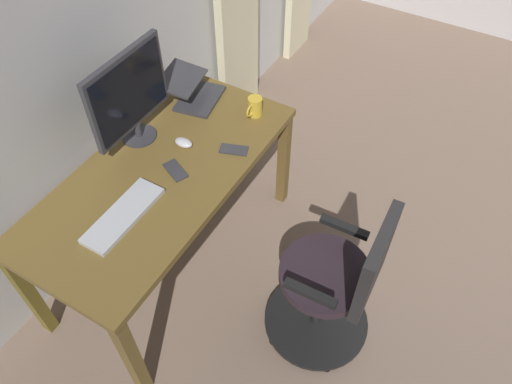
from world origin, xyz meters
TOP-DOWN VIEW (x-y plane):
  - desk at (1.06, -2.13)m, footprint 1.52×0.73m
  - office_chair at (1.04, -1.15)m, footprint 0.56×0.56m
  - computer_monitor at (0.91, -2.38)m, footprint 0.52×0.18m
  - computer_keyboard at (1.37, -2.09)m, footprint 0.43×0.15m
  - laptop at (0.51, -2.31)m, footprint 0.34×0.36m
  - computer_mouse at (0.85, -2.13)m, footprint 0.06×0.10m
  - cell_phone_by_monitor at (0.75, -1.89)m, footprint 0.11×0.16m
  - cell_phone_face_up at (1.02, -2.06)m, footprint 0.12×0.16m
  - mug_tea at (0.45, -1.94)m, footprint 0.13×0.08m

SIDE VIEW (x-z plane):
  - office_chair at x=1.04m, z-range -0.03..0.93m
  - desk at x=1.06m, z-range 0.28..1.03m
  - cell_phone_by_monitor at x=0.75m, z-range 0.75..0.76m
  - cell_phone_face_up at x=1.02m, z-range 0.75..0.76m
  - computer_keyboard at x=1.37m, z-range 0.75..0.77m
  - computer_mouse at x=0.85m, z-range 0.75..0.79m
  - laptop at x=0.51m, z-range 0.73..0.87m
  - mug_tea at x=0.45m, z-range 0.75..0.86m
  - computer_monitor at x=0.91m, z-range 0.78..1.27m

